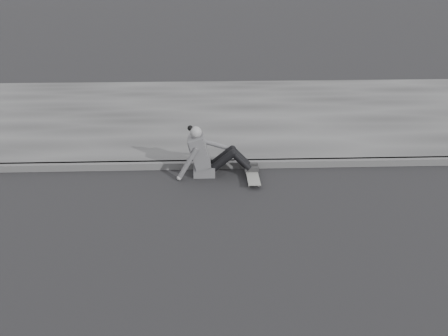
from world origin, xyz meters
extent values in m
plane|color=black|center=(0.00, 0.00, 0.00)|extent=(80.00, 80.00, 0.00)
cube|color=#464646|center=(0.00, 2.58, 0.06)|extent=(24.00, 0.16, 0.12)
cube|color=#3B3B3B|center=(0.00, 5.60, 0.06)|extent=(24.00, 6.00, 0.12)
cylinder|color=#9C9C97|center=(0.34, 1.77, 0.03)|extent=(0.03, 0.05, 0.05)
cylinder|color=#9C9C97|center=(0.49, 1.77, 0.03)|extent=(0.03, 0.05, 0.05)
cylinder|color=#9C9C97|center=(0.34, 2.29, 0.03)|extent=(0.03, 0.05, 0.05)
cylinder|color=#9C9C97|center=(0.49, 2.29, 0.03)|extent=(0.03, 0.05, 0.05)
cube|color=#313133|center=(0.41, 1.77, 0.06)|extent=(0.16, 0.04, 0.03)
cube|color=#313133|center=(0.41, 2.29, 0.06)|extent=(0.16, 0.04, 0.03)
cube|color=slate|center=(0.41, 2.03, 0.08)|extent=(0.20, 0.78, 0.02)
cube|color=#4A4A4C|center=(-0.39, 2.28, 0.09)|extent=(0.36, 0.34, 0.18)
cube|color=#4A4A4C|center=(-0.46, 2.28, 0.43)|extent=(0.37, 0.40, 0.57)
cube|color=#4A4A4C|center=(-0.59, 2.28, 0.55)|extent=(0.14, 0.30, 0.20)
cylinder|color=gray|center=(-0.51, 2.28, 0.67)|extent=(0.09, 0.09, 0.08)
sphere|color=gray|center=(-0.52, 2.28, 0.76)|extent=(0.20, 0.20, 0.20)
sphere|color=black|center=(-0.61, 2.30, 0.83)|extent=(0.09, 0.09, 0.09)
cylinder|color=black|center=(-0.07, 2.19, 0.28)|extent=(0.43, 0.13, 0.39)
cylinder|color=black|center=(-0.07, 2.37, 0.28)|extent=(0.43, 0.13, 0.39)
cylinder|color=black|center=(0.23, 2.19, 0.28)|extent=(0.35, 0.11, 0.36)
cylinder|color=black|center=(0.23, 2.37, 0.28)|extent=(0.35, 0.11, 0.36)
sphere|color=black|center=(0.09, 2.19, 0.42)|extent=(0.13, 0.13, 0.13)
sphere|color=black|center=(0.09, 2.37, 0.42)|extent=(0.13, 0.13, 0.13)
cube|color=#262626|center=(0.41, 2.19, 0.12)|extent=(0.24, 0.08, 0.07)
cube|color=#262626|center=(0.41, 2.37, 0.12)|extent=(0.24, 0.08, 0.07)
cylinder|color=#4A4A4C|center=(-0.66, 2.07, 0.29)|extent=(0.38, 0.08, 0.58)
sphere|color=gray|center=(-0.81, 2.06, 0.04)|extent=(0.08, 0.08, 0.08)
cylinder|color=#4A4A4C|center=(-0.22, 2.44, 0.49)|extent=(0.48, 0.08, 0.21)
camera|label=1|loc=(-0.36, -5.49, 3.44)|focal=40.00mm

